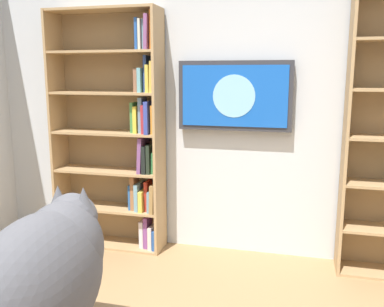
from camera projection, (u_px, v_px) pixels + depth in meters
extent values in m
cube|color=silver|center=(246.00, 91.00, 3.37)|extent=(4.52, 0.06, 2.70)
cube|color=tan|center=(346.00, 137.00, 3.06)|extent=(0.02, 0.28, 2.07)
cube|color=tan|center=(159.00, 134.00, 3.42)|extent=(0.02, 0.28, 2.00)
cube|color=tan|center=(59.00, 131.00, 3.65)|extent=(0.02, 0.28, 2.00)
cube|color=#93754E|center=(114.00, 130.00, 3.66)|extent=(0.94, 0.01, 2.00)
cube|color=tan|center=(112.00, 243.00, 3.72)|extent=(0.90, 0.27, 0.02)
cube|color=tan|center=(110.00, 207.00, 3.66)|extent=(0.90, 0.27, 0.02)
cube|color=tan|center=(109.00, 171.00, 3.60)|extent=(0.90, 0.27, 0.02)
cube|color=tan|center=(107.00, 132.00, 3.53)|extent=(0.90, 0.27, 0.02)
cube|color=tan|center=(106.00, 93.00, 3.47)|extent=(0.90, 0.27, 0.02)
cube|color=tan|center=(104.00, 52.00, 3.41)|extent=(0.90, 0.27, 0.02)
cube|color=tan|center=(103.00, 10.00, 3.35)|extent=(0.90, 0.27, 0.02)
cube|color=#27509D|center=(157.00, 238.00, 3.60)|extent=(0.03, 0.20, 0.17)
cube|color=beige|center=(152.00, 236.00, 3.59)|extent=(0.03, 0.16, 0.19)
cube|color=#804489|center=(148.00, 231.00, 3.60)|extent=(0.03, 0.13, 0.27)
cube|color=silver|center=(144.00, 233.00, 3.62)|extent=(0.04, 0.13, 0.23)
cube|color=olive|center=(155.00, 197.00, 3.52)|extent=(0.04, 0.23, 0.24)
cube|color=#6690A4|center=(152.00, 200.00, 3.54)|extent=(0.03, 0.20, 0.18)
cube|color=red|center=(148.00, 195.00, 3.55)|extent=(0.03, 0.15, 0.25)
cube|color=gold|center=(144.00, 200.00, 3.55)|extent=(0.03, 0.19, 0.17)
cube|color=#6B98AE|center=(140.00, 196.00, 3.56)|extent=(0.03, 0.20, 0.23)
cube|color=#9F653E|center=(135.00, 192.00, 3.56)|extent=(0.03, 0.13, 0.29)
cube|color=#26589F|center=(132.00, 196.00, 3.58)|extent=(0.02, 0.14, 0.21)
cube|color=#2E733D|center=(156.00, 162.00, 3.48)|extent=(0.04, 0.17, 0.17)
cube|color=#202A1F|center=(152.00, 158.00, 3.47)|extent=(0.03, 0.20, 0.24)
cube|color=black|center=(147.00, 159.00, 3.47)|extent=(0.03, 0.18, 0.23)
cube|color=#76477D|center=(144.00, 154.00, 3.49)|extent=(0.05, 0.23, 0.30)
cube|color=orange|center=(155.00, 119.00, 3.40)|extent=(0.02, 0.18, 0.23)
cube|color=#34439A|center=(150.00, 117.00, 3.40)|extent=(0.03, 0.23, 0.26)
cube|color=#AC2C33|center=(147.00, 119.00, 3.43)|extent=(0.02, 0.23, 0.23)
cube|color=#6E90A9|center=(143.00, 115.00, 3.42)|extent=(0.03, 0.13, 0.29)
cube|color=gold|center=(138.00, 119.00, 3.44)|extent=(0.03, 0.15, 0.22)
cube|color=#407E40|center=(135.00, 117.00, 3.45)|extent=(0.03, 0.15, 0.25)
cube|color=gold|center=(154.00, 77.00, 3.32)|extent=(0.03, 0.17, 0.24)
cube|color=gold|center=(151.00, 79.00, 3.36)|extent=(0.03, 0.21, 0.22)
cube|color=#2E4689|center=(148.00, 74.00, 3.36)|extent=(0.02, 0.14, 0.29)
cube|color=#65A3AE|center=(143.00, 80.00, 3.37)|extent=(0.03, 0.18, 0.19)
cube|color=#926248|center=(138.00, 80.00, 3.38)|extent=(0.03, 0.13, 0.19)
cube|color=orange|center=(154.00, 31.00, 3.27)|extent=(0.02, 0.17, 0.29)
cube|color=#864D7F|center=(150.00, 33.00, 3.27)|extent=(0.04, 0.22, 0.26)
cube|color=#6D99A4|center=(146.00, 35.00, 3.30)|extent=(0.03, 0.15, 0.23)
cube|color=beige|center=(143.00, 35.00, 3.30)|extent=(0.02, 0.19, 0.23)
cube|color=#234F9E|center=(139.00, 34.00, 3.30)|extent=(0.02, 0.15, 0.24)
cube|color=#333338|center=(235.00, 96.00, 3.32)|extent=(0.90, 0.06, 0.55)
cube|color=blue|center=(234.00, 96.00, 3.29)|extent=(0.83, 0.01, 0.48)
cylinder|color=#8CCCEA|center=(234.00, 96.00, 3.28)|extent=(0.33, 0.00, 0.33)
ellipsoid|color=#4C4C51|center=(39.00, 285.00, 1.08)|extent=(0.26, 0.49, 0.37)
ellipsoid|color=#4C4C51|center=(62.00, 251.00, 1.17)|extent=(0.22, 0.27, 0.28)
sphere|color=#4C4C51|center=(72.00, 218.00, 1.22)|extent=(0.15, 0.15, 0.15)
cone|color=#4C4C51|center=(84.00, 201.00, 1.20)|extent=(0.07, 0.07, 0.08)
cone|color=#4C4C51|center=(58.00, 199.00, 1.22)|extent=(0.07, 0.07, 0.08)
cone|color=beige|center=(83.00, 203.00, 1.19)|extent=(0.04, 0.04, 0.06)
cone|color=beige|center=(57.00, 201.00, 1.21)|extent=(0.04, 0.04, 0.06)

